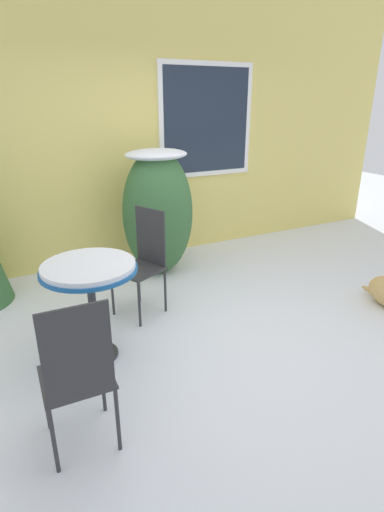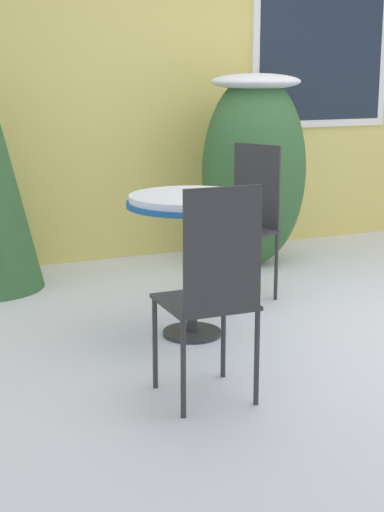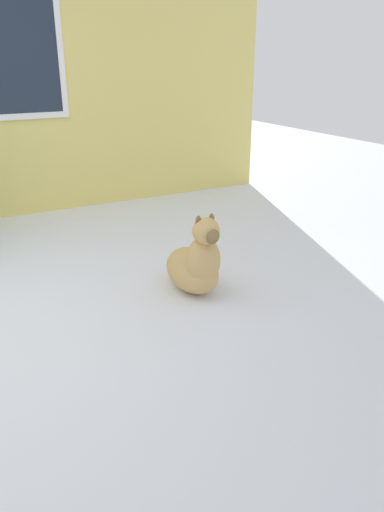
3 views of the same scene
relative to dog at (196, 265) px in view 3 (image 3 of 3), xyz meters
The scene contains 1 object.
dog is the anchor object (origin of this frame).
Camera 3 is at (0.21, -3.18, 1.59)m, focal length 35.00 mm.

